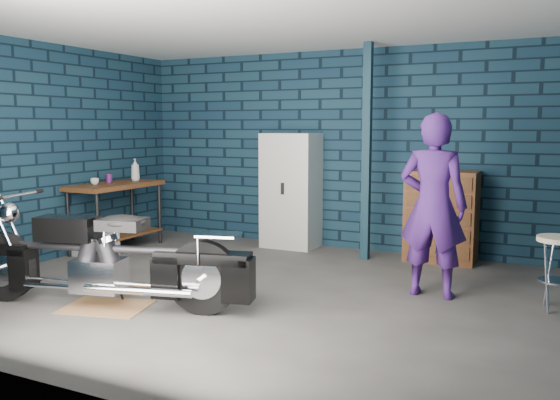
{
  "coord_description": "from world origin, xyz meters",
  "views": [
    {
      "loc": [
        2.85,
        -5.14,
        1.68
      ],
      "look_at": [
        0.16,
        0.3,
        0.92
      ],
      "focal_mm": 38.0,
      "sensor_mm": 36.0,
      "label": 1
    }
  ],
  "objects_px": {
    "motorcycle": "(104,252)",
    "tool_chest": "(441,217)",
    "locker": "(291,191)",
    "shop_stool": "(557,274)",
    "storage_bin": "(96,244)",
    "workbench": "(116,217)",
    "person": "(433,206)"
  },
  "relations": [
    {
      "from": "motorcycle",
      "to": "tool_chest",
      "type": "bearing_deg",
      "value": 39.49
    },
    {
      "from": "locker",
      "to": "shop_stool",
      "type": "bearing_deg",
      "value": -24.22
    },
    {
      "from": "motorcycle",
      "to": "locker",
      "type": "relative_size",
      "value": 1.52
    },
    {
      "from": "motorcycle",
      "to": "locker",
      "type": "bearing_deg",
      "value": 69.6
    },
    {
      "from": "motorcycle",
      "to": "shop_stool",
      "type": "relative_size",
      "value": 3.5
    },
    {
      "from": "storage_bin",
      "to": "workbench",
      "type": "bearing_deg",
      "value": 92.66
    },
    {
      "from": "shop_stool",
      "to": "storage_bin",
      "type": "bearing_deg",
      "value": -178.8
    },
    {
      "from": "storage_bin",
      "to": "tool_chest",
      "type": "relative_size",
      "value": 0.44
    },
    {
      "from": "workbench",
      "to": "tool_chest",
      "type": "distance_m",
      "value": 4.29
    },
    {
      "from": "motorcycle",
      "to": "locker",
      "type": "distance_m",
      "value": 3.32
    },
    {
      "from": "motorcycle",
      "to": "storage_bin",
      "type": "bearing_deg",
      "value": 121.39
    },
    {
      "from": "motorcycle",
      "to": "shop_stool",
      "type": "bearing_deg",
      "value": 10.79
    },
    {
      "from": "locker",
      "to": "motorcycle",
      "type": "bearing_deg",
      "value": -96.13
    },
    {
      "from": "tool_chest",
      "to": "motorcycle",
      "type": "bearing_deg",
      "value": -126.24
    },
    {
      "from": "workbench",
      "to": "motorcycle",
      "type": "height_order",
      "value": "motorcycle"
    },
    {
      "from": "tool_chest",
      "to": "shop_stool",
      "type": "bearing_deg",
      "value": -48.66
    },
    {
      "from": "tool_chest",
      "to": "shop_stool",
      "type": "distance_m",
      "value": 2.05
    },
    {
      "from": "motorcycle",
      "to": "tool_chest",
      "type": "relative_size",
      "value": 2.12
    },
    {
      "from": "workbench",
      "to": "locker",
      "type": "distance_m",
      "value": 2.41
    },
    {
      "from": "tool_chest",
      "to": "workbench",
      "type": "bearing_deg",
      "value": -163.53
    },
    {
      "from": "workbench",
      "to": "tool_chest",
      "type": "bearing_deg",
      "value": 16.47
    },
    {
      "from": "motorcycle",
      "to": "storage_bin",
      "type": "height_order",
      "value": "motorcycle"
    },
    {
      "from": "shop_stool",
      "to": "tool_chest",
      "type": "bearing_deg",
      "value": 131.34
    },
    {
      "from": "motorcycle",
      "to": "shop_stool",
      "type": "height_order",
      "value": "motorcycle"
    },
    {
      "from": "workbench",
      "to": "shop_stool",
      "type": "relative_size",
      "value": 2.04
    },
    {
      "from": "motorcycle",
      "to": "person",
      "type": "distance_m",
      "value": 3.17
    },
    {
      "from": "person",
      "to": "tool_chest",
      "type": "xyz_separation_m",
      "value": [
        -0.22,
        1.56,
        -0.34
      ]
    },
    {
      "from": "motorcycle",
      "to": "shop_stool",
      "type": "xyz_separation_m",
      "value": [
        3.76,
        1.76,
        -0.19
      ]
    },
    {
      "from": "storage_bin",
      "to": "tool_chest",
      "type": "bearing_deg",
      "value": 21.9
    },
    {
      "from": "locker",
      "to": "person",
      "type": "bearing_deg",
      "value": -34.45
    },
    {
      "from": "workbench",
      "to": "locker",
      "type": "relative_size",
      "value": 0.89
    },
    {
      "from": "locker",
      "to": "shop_stool",
      "type": "distance_m",
      "value": 3.76
    }
  ]
}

